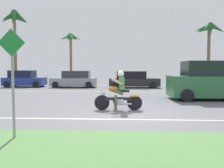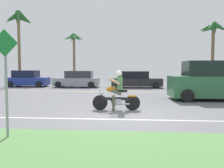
{
  "view_description": "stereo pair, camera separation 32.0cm",
  "coord_description": "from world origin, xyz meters",
  "views": [
    {
      "loc": [
        -0.06,
        -7.97,
        1.63
      ],
      "look_at": [
        -0.69,
        4.03,
        0.86
      ],
      "focal_mm": 36.85,
      "sensor_mm": 36.0,
      "label": 1
    },
    {
      "loc": [
        0.26,
        -7.95,
        1.63
      ],
      "look_at": [
        -0.69,
        4.03,
        0.86
      ],
      "focal_mm": 36.85,
      "sensor_mm": 36.0,
      "label": 2
    }
  ],
  "objects": [
    {
      "name": "ground",
      "position": [
        0.0,
        3.0,
        -0.02
      ],
      "size": [
        56.0,
        30.0,
        0.04
      ],
      "primitive_type": "cube",
      "color": "slate"
    },
    {
      "name": "grass_median",
      "position": [
        0.0,
        -4.1,
        0.03
      ],
      "size": [
        56.0,
        3.8,
        0.06
      ],
      "primitive_type": "cube",
      "color": "#5B8C4C",
      "rests_on": "ground"
    },
    {
      "name": "lane_line_near",
      "position": [
        0.0,
        -0.6,
        0.0
      ],
      "size": [
        50.4,
        0.12,
        0.01
      ],
      "primitive_type": "cube",
      "color": "silver",
      "rests_on": "ground"
    },
    {
      "name": "lane_line_far",
      "position": [
        0.0,
        8.63,
        0.0
      ],
      "size": [
        50.4,
        0.12,
        0.01
      ],
      "primitive_type": "cube",
      "color": "yellow",
      "rests_on": "ground"
    },
    {
      "name": "motorcyclist",
      "position": [
        -0.27,
        1.11,
        0.67
      ],
      "size": [
        1.9,
        0.62,
        1.59
      ],
      "color": "black",
      "rests_on": "ground"
    },
    {
      "name": "suv_nearby",
      "position": [
        4.85,
        4.6,
        1.0
      ],
      "size": [
        5.05,
        2.23,
        2.07
      ],
      "color": "#2D663D",
      "rests_on": "ground"
    },
    {
      "name": "parked_car_0",
      "position": [
        -9.38,
        12.97,
        0.71
      ],
      "size": [
        3.73,
        2.05,
        1.53
      ],
      "color": "navy",
      "rests_on": "ground"
    },
    {
      "name": "parked_car_1",
      "position": [
        -4.58,
        12.79,
        0.7
      ],
      "size": [
        4.12,
        2.03,
        1.49
      ],
      "color": "#8C939E",
      "rests_on": "ground"
    },
    {
      "name": "parked_car_2",
      "position": [
        0.77,
        12.6,
        0.69
      ],
      "size": [
        4.42,
        1.9,
        1.46
      ],
      "color": "#232328",
      "rests_on": "ground"
    },
    {
      "name": "parked_car_3",
      "position": [
        7.41,
        12.37,
        0.69
      ],
      "size": [
        4.02,
        2.24,
        1.47
      ],
      "color": "beige",
      "rests_on": "ground"
    },
    {
      "name": "palm_tree_0",
      "position": [
        -5.56,
        15.56,
        4.44
      ],
      "size": [
        2.22,
        2.15,
        5.35
      ],
      "color": "brown",
      "rests_on": "ground"
    },
    {
      "name": "palm_tree_1",
      "position": [
        8.48,
        15.91,
        5.38
      ],
      "size": [
        3.19,
        2.99,
        6.38
      ],
      "color": "brown",
      "rests_on": "ground"
    },
    {
      "name": "palm_tree_2",
      "position": [
        -10.95,
        14.59,
        6.23
      ],
      "size": [
        3.0,
        2.93,
        7.45
      ],
      "color": "brown",
      "rests_on": "ground"
    },
    {
      "name": "street_sign",
      "position": [
        -2.58,
        -2.91,
        1.54
      ],
      "size": [
        0.62,
        0.06,
        2.54
      ],
      "color": "gray",
      "rests_on": "ground"
    }
  ]
}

